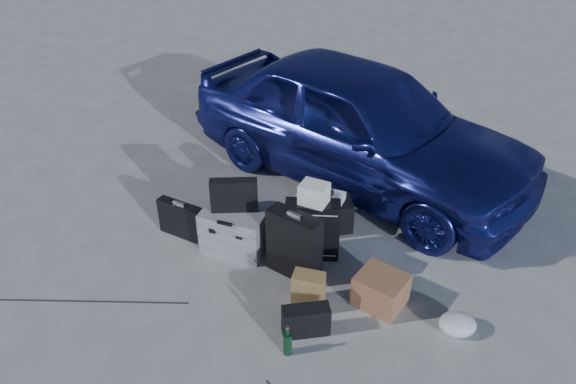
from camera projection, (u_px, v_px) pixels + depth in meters
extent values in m
plane|color=#AAA9A5|center=(271.00, 304.00, 4.72)|extent=(60.00, 60.00, 0.00)
imported|color=navy|center=(359.00, 123.00, 6.06)|extent=(4.22, 2.84, 1.34)
cube|color=gray|center=(237.00, 227.00, 5.26)|extent=(0.59, 0.49, 0.42)
cube|color=black|center=(234.00, 195.00, 5.04)|extent=(0.43, 0.26, 0.32)
cube|color=black|center=(181.00, 220.00, 5.40)|extent=(0.49, 0.18, 0.37)
cube|color=black|center=(294.00, 245.00, 4.87)|extent=(0.52, 0.31, 0.63)
cube|color=black|center=(312.00, 230.00, 5.09)|extent=(0.52, 0.31, 0.59)
cube|color=white|center=(314.00, 194.00, 4.88)|extent=(0.26, 0.21, 0.19)
cube|color=black|center=(320.00, 216.00, 5.50)|extent=(0.68, 0.54, 0.31)
cube|color=white|center=(320.00, 199.00, 5.40)|extent=(0.45, 0.34, 0.08)
cube|color=black|center=(318.00, 193.00, 5.36)|extent=(0.28, 0.22, 0.05)
cube|color=olive|center=(308.00, 291.00, 4.60)|extent=(0.27, 0.17, 0.34)
cube|color=brown|center=(381.00, 290.00, 4.65)|extent=(0.47, 0.44, 0.29)
ellipsoid|color=silver|center=(458.00, 324.00, 4.42)|extent=(0.36, 0.34, 0.16)
cube|color=black|center=(306.00, 321.00, 4.38)|extent=(0.39, 0.30, 0.26)
cylinder|color=black|center=(287.00, 341.00, 4.21)|extent=(0.08, 0.08, 0.27)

